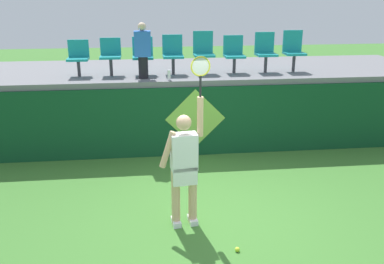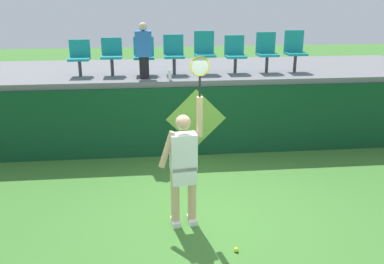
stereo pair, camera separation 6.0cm
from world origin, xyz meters
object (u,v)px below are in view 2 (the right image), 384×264
object	(u,v)px
water_bottle	(170,75)
stadium_chair_1	(112,54)
stadium_chair_5	(235,52)
spectator_0	(144,50)
stadium_chair_3	(174,52)
stadium_chair_6	(267,50)
stadium_chair_7	(295,49)
tennis_ball	(236,250)
tennis_player	(184,164)
stadium_chair_0	(79,56)
stadium_chair_4	(205,50)
stadium_chair_2	(144,54)

from	to	relation	value
water_bottle	stadium_chair_1	world-z (taller)	stadium_chair_1
stadium_chair_5	spectator_0	distance (m)	2.06
stadium_chair_3	stadium_chair_6	world-z (taller)	stadium_chair_6
stadium_chair_7	spectator_0	world-z (taller)	spectator_0
tennis_ball	stadium_chair_5	xyz separation A→B (m)	(0.81, 4.46, 2.03)
tennis_player	spectator_0	world-z (taller)	spectator_0
tennis_player	stadium_chair_7	xyz separation A→B (m)	(2.82, 3.64, 1.13)
stadium_chair_0	spectator_0	bearing A→B (deg)	-16.86
stadium_chair_4	stadium_chair_7	world-z (taller)	stadium_chair_4
water_bottle	stadium_chair_2	xyz separation A→B (m)	(-0.52, 0.67, 0.34)
tennis_player	stadium_chair_3	size ratio (longest dim) A/B	3.04
water_bottle	spectator_0	world-z (taller)	spectator_0
spectator_0	stadium_chair_0	bearing A→B (deg)	163.14
water_bottle	stadium_chair_2	size ratio (longest dim) A/B	0.26
tennis_player	spectator_0	bearing A→B (deg)	99.67
spectator_0	tennis_ball	bearing A→B (deg)	-73.54
water_bottle	stadium_chair_5	distance (m)	1.67
stadium_chair_2	stadium_chair_5	world-z (taller)	stadium_chair_5
water_bottle	stadium_chair_1	size ratio (longest dim) A/B	0.27
stadium_chair_7	stadium_chair_3	bearing A→B (deg)	-179.90
spectator_0	stadium_chair_6	bearing A→B (deg)	8.87
stadium_chair_1	stadium_chair_2	world-z (taller)	stadium_chair_2
tennis_player	stadium_chair_5	size ratio (longest dim) A/B	3.16
tennis_ball	water_bottle	size ratio (longest dim) A/B	0.31
stadium_chair_6	stadium_chair_3	bearing A→B (deg)	-179.92
tennis_ball	stadium_chair_7	xyz separation A→B (m)	(2.18, 4.47, 2.08)
stadium_chair_2	stadium_chair_7	size ratio (longest dim) A/B	0.89
tennis_ball	stadium_chair_7	bearing A→B (deg)	64.00
water_bottle	stadium_chair_0	size ratio (longest dim) A/B	0.28
tennis_player	stadium_chair_7	size ratio (longest dim) A/B	2.83
stadium_chair_6	stadium_chair_7	xyz separation A→B (m)	(0.65, 0.00, 0.02)
stadium_chair_3	stadium_chair_5	xyz separation A→B (m)	(1.36, -0.00, -0.02)
stadium_chair_0	stadium_chair_1	bearing A→B (deg)	-0.06
spectator_0	stadium_chair_3	bearing A→B (deg)	32.97
stadium_chair_3	stadium_chair_7	bearing A→B (deg)	0.10
stadium_chair_7	tennis_player	bearing A→B (deg)	-127.77
stadium_chair_5	stadium_chair_7	world-z (taller)	stadium_chair_7
stadium_chair_0	stadium_chair_2	world-z (taller)	stadium_chair_2
tennis_player	stadium_chair_0	bearing A→B (deg)	117.85
water_bottle	tennis_player	bearing A→B (deg)	-89.47
tennis_player	stadium_chair_6	world-z (taller)	tennis_player
stadium_chair_3	stadium_chair_7	xyz separation A→B (m)	(2.72, 0.00, 0.03)
tennis_ball	stadium_chair_4	world-z (taller)	stadium_chair_4
stadium_chair_0	stadium_chair_6	distance (m)	4.10
stadium_chair_1	spectator_0	bearing A→B (deg)	-31.05
water_bottle	stadium_chair_5	world-z (taller)	stadium_chair_5
tennis_ball	stadium_chair_0	size ratio (longest dim) A/B	0.09
stadium_chair_1	spectator_0	xyz separation A→B (m)	(0.69, -0.42, 0.14)
stadium_chair_3	stadium_chair_5	bearing A→B (deg)	-0.03
stadium_chair_0	spectator_0	world-z (taller)	spectator_0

